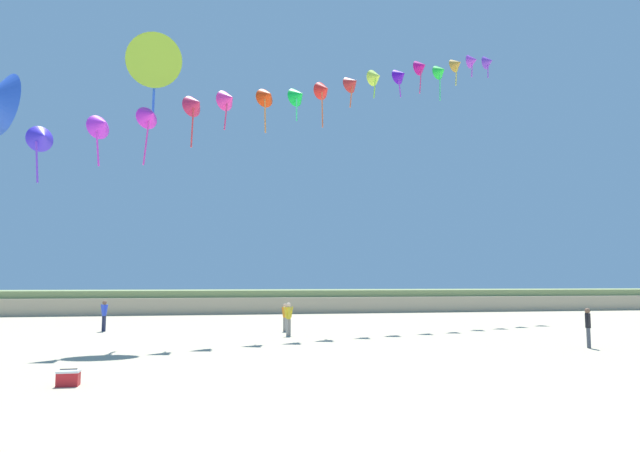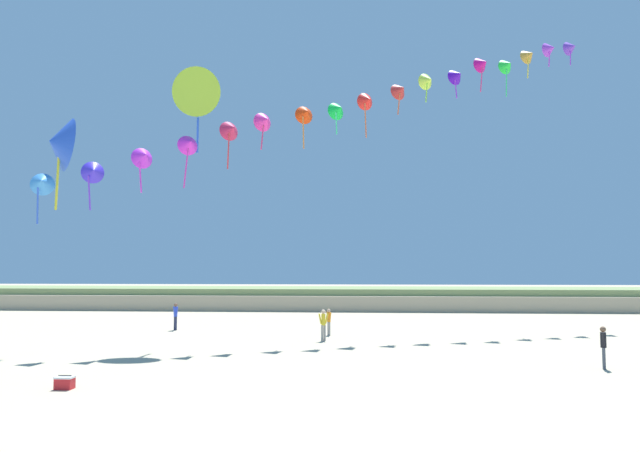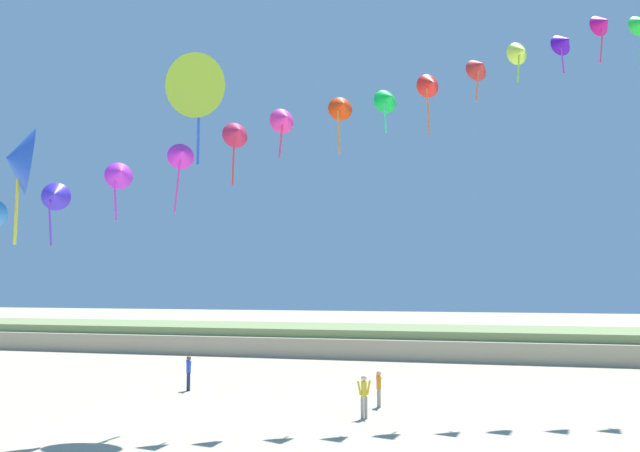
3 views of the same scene
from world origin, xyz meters
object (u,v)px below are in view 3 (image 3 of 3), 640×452
at_px(person_far_left, 379,386).
at_px(large_kite_mid_trail, 199,86).
at_px(person_near_left, 364,393).
at_px(person_far_right, 189,371).
at_px(large_kite_low_lead, 18,160).

xyz_separation_m(person_far_left, large_kite_mid_trail, (-7.21, -3.42, 13.04)).
relative_size(person_near_left, person_far_right, 0.99).
distance_m(person_near_left, large_kite_mid_trail, 14.77).
relative_size(person_far_left, person_far_right, 0.90).
bearing_deg(large_kite_low_lead, person_near_left, 18.96).
bearing_deg(person_far_left, large_kite_low_lead, -151.73).
height_order(person_far_right, large_kite_low_lead, large_kite_low_lead).
bearing_deg(large_kite_mid_trail, person_far_right, 117.62).
relative_size(large_kite_low_lead, large_kite_mid_trail, 0.98).
bearing_deg(person_near_left, person_far_right, 154.36).
relative_size(person_far_right, large_kite_mid_trail, 0.36).
bearing_deg(large_kite_low_lead, large_kite_mid_trail, 31.51).
distance_m(person_far_left, person_far_right, 10.35).
height_order(person_far_left, person_far_right, person_far_right).
relative_size(person_near_left, large_kite_mid_trail, 0.35).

